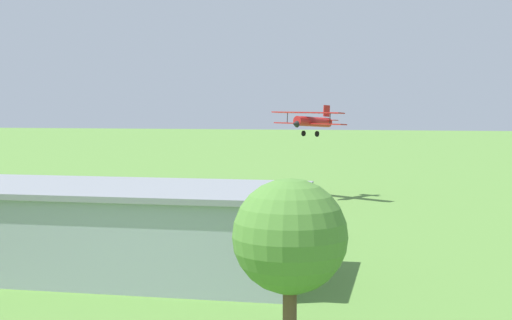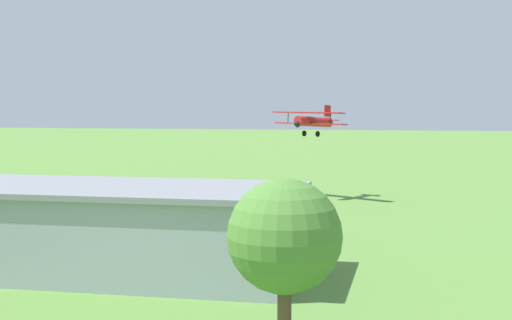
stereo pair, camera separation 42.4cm
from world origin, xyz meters
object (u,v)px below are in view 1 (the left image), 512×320
Objects in this scene: biplane at (311,121)px; person_watching_takeoff at (122,219)px; car_blue at (302,231)px; person_beside_truck at (205,218)px; person_crossing_taxiway at (264,220)px; hangar at (92,229)px; car_white at (4,220)px; tree_by_windsock at (290,237)px; person_at_fence_line at (168,217)px.

biplane reaches higher than person_watching_takeoff.
biplane is 2.10× the size of car_blue.
person_beside_truck reaches higher than person_watching_takeoff.
person_beside_truck is 5.23m from person_crossing_taxiway.
hangar is 17.73m from car_blue.
car_white is at bearing 46.55° from biplane.
biplane is 5.57× the size of person_watching_takeoff.
person_beside_truck is at bearing 70.56° from biplane.
person_watching_takeoff is at bearing -58.23° from tree_by_windsock.
biplane reaches higher than car_white.
tree_by_windsock is at bearing 121.77° from person_watching_takeoff.
tree_by_windsock is (-18.12, 29.26, 4.28)m from person_watching_takeoff.
tree_by_windsock is at bearing 109.87° from person_beside_truck.
tree_by_windsock is (-14.65, 31.21, 4.26)m from person_at_fence_line.
biplane is 27.75m from person_watching_takeoff.
tree_by_windsock is at bearing 94.94° from car_blue.
hangar is 19.95m from person_crossing_taxiway.
hangar is at bearing 46.63° from car_blue.
tree_by_windsock is (-3.98, 51.79, -3.65)m from biplane.
hangar is at bearing 75.06° from biplane.
biplane reaches higher than person_beside_truck.
person_crossing_taxiway is 0.20× the size of tree_by_windsock.
car_blue reaches higher than person_crossing_taxiway.
person_watching_takeoff is at bearing 8.31° from person_crossing_taxiway.
biplane is (-10.35, -38.79, 5.90)m from hangar.
car_white is 38.74m from tree_by_windsock.
car_blue is 2.66× the size of person_watching_takeoff.
car_white is 17.06m from person_beside_truck.
hangar reaches higher than person_at_fence_line.
car_white is at bearing -2.04° from car_blue.
person_beside_truck is 1.00× the size of person_at_fence_line.
hangar reaches higher than person_beside_truck.
biplane is 23.26m from person_beside_truck.
person_beside_truck is (7.28, 20.62, -7.91)m from biplane.
person_at_fence_line is (10.67, 20.58, -7.91)m from biplane.
hangar is 6.55× the size of car_blue.
person_at_fence_line is (0.32, -18.21, -2.02)m from hangar.
car_blue is 13.55m from person_at_fence_line.
car_blue is 16.26m from person_watching_takeoff.
car_blue and person_beside_truck have the same top height.
hangar is 16.97× the size of person_beside_truck.
biplane is at bearing -86.13° from car_blue.
car_white is at bearing -43.93° from tree_by_windsock.
car_blue is at bearing 167.73° from person_watching_takeoff.
tree_by_windsock reaches higher than person_watching_takeoff.
person_at_fence_line reaches higher than person_watching_takeoff.
person_watching_takeoff is at bearing -76.89° from hangar.
person_watching_takeoff is (-9.61, -2.55, -0.07)m from car_white.
person_beside_truck is 1.03× the size of person_watching_takeoff.
person_at_fence_line is at bearing -161.04° from car_white.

